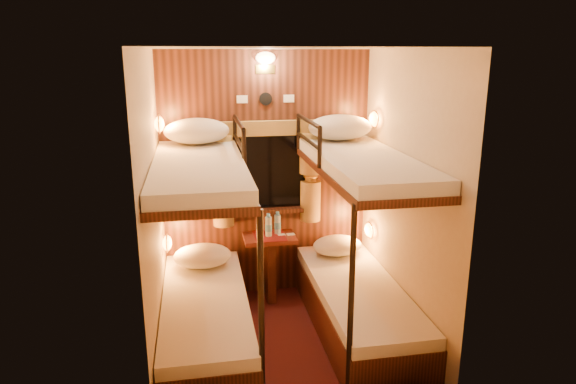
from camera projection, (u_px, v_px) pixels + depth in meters
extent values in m
plane|color=black|center=(285.00, 343.00, 4.33)|extent=(2.10, 2.10, 0.00)
plane|color=silver|center=(284.00, 48.00, 3.70)|extent=(2.10, 2.10, 0.00)
plane|color=#C6B293|center=(266.00, 176.00, 5.01)|extent=(2.40, 0.00, 2.40)
plane|color=#C6B293|center=(316.00, 258.00, 3.02)|extent=(2.40, 0.00, 2.40)
plane|color=#C6B293|center=(154.00, 214.00, 3.84)|extent=(0.00, 2.40, 2.40)
plane|color=#C6B293|center=(405.00, 200.00, 4.19)|extent=(0.00, 2.40, 2.40)
cube|color=black|center=(266.00, 176.00, 5.00)|extent=(2.00, 0.03, 2.40)
cube|color=black|center=(206.00, 327.00, 4.24)|extent=(0.70, 1.90, 0.35)
cube|color=white|center=(205.00, 302.00, 4.18)|extent=(0.68, 1.88, 0.10)
cube|color=black|center=(199.00, 177.00, 3.91)|extent=(0.70, 1.90, 0.06)
cube|color=white|center=(199.00, 167.00, 3.88)|extent=(0.68, 1.88, 0.10)
cylinder|color=black|center=(261.00, 317.00, 3.30)|extent=(0.04, 0.04, 1.45)
cylinder|color=black|center=(235.00, 134.00, 4.75)|extent=(0.04, 0.04, 0.32)
cylinder|color=black|center=(244.00, 151.00, 3.94)|extent=(0.04, 0.04, 0.32)
cylinder|color=black|center=(239.00, 123.00, 4.31)|extent=(0.04, 0.85, 0.04)
cylinder|color=black|center=(239.00, 143.00, 4.35)|extent=(0.03, 0.85, 0.03)
cube|color=black|center=(357.00, 313.00, 4.47)|extent=(0.70, 1.90, 0.35)
cube|color=white|center=(358.00, 290.00, 4.41)|extent=(0.68, 1.88, 0.10)
cube|color=black|center=(362.00, 171.00, 4.13)|extent=(0.70, 1.90, 0.06)
cube|color=white|center=(363.00, 161.00, 4.11)|extent=(0.68, 1.88, 0.10)
cylinder|color=black|center=(351.00, 309.00, 3.41)|extent=(0.04, 0.04, 1.45)
cylinder|color=black|center=(298.00, 132.00, 4.86)|extent=(0.04, 0.04, 0.32)
cylinder|color=black|center=(320.00, 148.00, 4.05)|extent=(0.04, 0.04, 0.32)
cylinder|color=black|center=(308.00, 121.00, 4.41)|extent=(0.04, 0.85, 0.04)
cylinder|color=black|center=(308.00, 140.00, 4.45)|extent=(0.03, 0.85, 0.03)
cube|color=black|center=(267.00, 172.00, 4.97)|extent=(0.98, 0.02, 0.78)
cube|color=black|center=(267.00, 172.00, 4.96)|extent=(0.90, 0.01, 0.70)
cube|color=black|center=(268.00, 211.00, 5.03)|extent=(1.00, 0.12, 0.04)
cube|color=brown|center=(267.00, 128.00, 4.82)|extent=(1.10, 0.06, 0.14)
cylinder|color=brown|center=(222.00, 156.00, 4.80)|extent=(0.22, 0.22, 0.40)
cylinder|color=brown|center=(222.00, 180.00, 4.86)|extent=(0.11, 0.11, 0.12)
cylinder|color=brown|center=(223.00, 205.00, 4.93)|extent=(0.20, 0.20, 0.40)
torus|color=gold|center=(222.00, 180.00, 4.86)|extent=(0.14, 0.14, 0.02)
cylinder|color=brown|center=(311.00, 153.00, 4.95)|extent=(0.22, 0.22, 0.40)
cylinder|color=brown|center=(311.00, 176.00, 5.01)|extent=(0.11, 0.11, 0.12)
cylinder|color=brown|center=(310.00, 201.00, 5.08)|extent=(0.20, 0.20, 0.40)
torus|color=gold|center=(311.00, 176.00, 5.01)|extent=(0.14, 0.14, 0.02)
cylinder|color=black|center=(266.00, 99.00, 4.78)|extent=(0.12, 0.02, 0.12)
cube|color=silver|center=(242.00, 99.00, 4.75)|extent=(0.10, 0.01, 0.07)
cube|color=silver|center=(289.00, 99.00, 4.82)|extent=(0.10, 0.01, 0.07)
cube|color=gold|center=(265.00, 69.00, 4.71)|extent=(0.18, 0.01, 0.08)
ellipsoid|color=#FFCC8C|center=(266.00, 58.00, 4.67)|extent=(0.18, 0.09, 0.11)
ellipsoid|color=orange|center=(167.00, 243.00, 4.65)|extent=(0.08, 0.20, 0.13)
torus|color=gold|center=(167.00, 243.00, 4.65)|extent=(0.02, 0.17, 0.17)
ellipsoid|color=orange|center=(159.00, 124.00, 4.36)|extent=(0.08, 0.20, 0.13)
torus|color=gold|center=(159.00, 124.00, 4.36)|extent=(0.02, 0.17, 0.17)
ellipsoid|color=orange|center=(369.00, 230.00, 4.98)|extent=(0.08, 0.20, 0.13)
torus|color=gold|center=(369.00, 230.00, 4.98)|extent=(0.02, 0.17, 0.17)
ellipsoid|color=orange|center=(374.00, 119.00, 4.70)|extent=(0.08, 0.20, 0.13)
torus|color=gold|center=(374.00, 119.00, 4.70)|extent=(0.02, 0.17, 0.17)
cube|color=#551A13|center=(270.00, 238.00, 4.97)|extent=(0.50, 0.34, 0.04)
cube|color=black|center=(270.00, 269.00, 5.06)|extent=(0.08, 0.30, 0.61)
cube|color=maroon|center=(270.00, 236.00, 4.97)|extent=(0.30, 0.34, 0.01)
cylinder|color=#99BFE5|center=(269.00, 227.00, 4.94)|extent=(0.06, 0.06, 0.20)
cylinder|color=#468AD3|center=(269.00, 228.00, 4.94)|extent=(0.07, 0.07, 0.07)
cylinder|color=#468AD3|center=(268.00, 215.00, 4.91)|extent=(0.04, 0.04, 0.03)
cylinder|color=#99BFE5|center=(278.00, 224.00, 5.01)|extent=(0.06, 0.06, 0.19)
cylinder|color=#468AD3|center=(278.00, 225.00, 5.01)|extent=(0.07, 0.07, 0.07)
cylinder|color=#468AD3|center=(277.00, 213.00, 4.98)|extent=(0.03, 0.03, 0.03)
cube|color=silver|center=(291.00, 234.00, 5.01)|extent=(0.08, 0.07, 0.01)
cube|color=silver|center=(281.00, 235.00, 4.99)|extent=(0.08, 0.06, 0.01)
ellipsoid|color=silver|center=(203.00, 256.00, 4.72)|extent=(0.53, 0.38, 0.21)
ellipsoid|color=silver|center=(337.00, 245.00, 5.00)|extent=(0.48, 0.34, 0.19)
ellipsoid|color=silver|center=(197.00, 131.00, 4.51)|extent=(0.58, 0.41, 0.23)
ellipsoid|color=silver|center=(340.00, 127.00, 4.71)|extent=(0.59, 0.42, 0.23)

